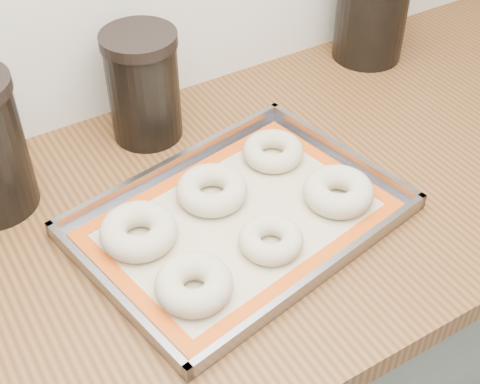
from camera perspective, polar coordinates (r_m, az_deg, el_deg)
cabinet at (r=1.44m, az=4.82°, el=-12.64°), size 3.00×0.65×0.86m
countertop at (r=1.11m, az=6.12°, el=1.07°), size 3.06×0.68×0.04m
baking_tray at (r=0.99m, az=0.00°, el=-2.28°), size 0.51×0.41×0.03m
baking_mat at (r=1.00m, az=-0.00°, el=-2.37°), size 0.47×0.36×0.00m
bagel_front_left at (r=0.89m, az=-3.96°, el=-7.86°), size 0.11×0.11×0.04m
bagel_front_mid at (r=0.95m, az=2.66°, el=-4.07°), size 0.12×0.12×0.03m
bagel_front_right at (r=1.02m, az=8.39°, el=0.06°), size 0.13×0.13×0.04m
bagel_back_left at (r=0.96m, az=-8.64°, el=-3.32°), size 0.14×0.14×0.04m
bagel_back_mid at (r=1.02m, az=-2.42°, el=0.18°), size 0.12×0.12×0.04m
bagel_back_right at (r=1.10m, az=2.83°, el=3.51°), size 0.12×0.12×0.03m
canister_mid at (r=1.12m, az=-8.24°, el=8.96°), size 0.12×0.12×0.19m
canister_right at (r=1.37m, az=11.17°, el=14.94°), size 0.14×0.14×0.19m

